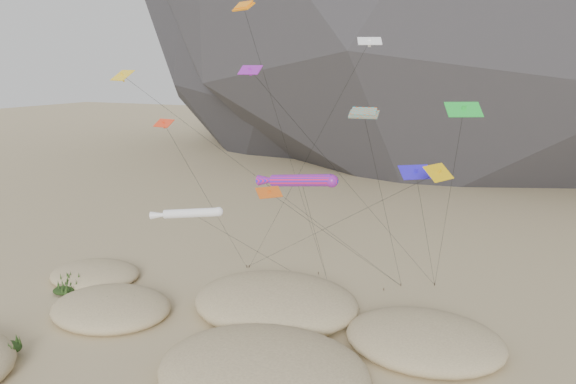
% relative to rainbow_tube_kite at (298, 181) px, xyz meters
% --- Properties ---
extents(dunes, '(51.23, 35.83, 3.69)m').
position_rel_rainbow_tube_kite_xyz_m(dunes, '(-3.47, -6.84, -12.78)').
color(dunes, '#CCB789').
rests_on(dunes, ground).
extents(dune_grass, '(42.06, 28.66, 1.56)m').
position_rel_rainbow_tube_kite_xyz_m(dune_grass, '(-4.49, -7.47, -12.67)').
color(dune_grass, black).
rests_on(dune_grass, ground).
extents(kite_stakes, '(20.78, 6.59, 0.30)m').
position_rel_rainbow_tube_kite_xyz_m(kite_stakes, '(-2.19, 12.49, -13.35)').
color(kite_stakes, '#3F2D1E').
rests_on(kite_stakes, ground).
extents(rainbow_tube_kite, '(7.44, 14.67, 14.33)m').
position_rel_rainbow_tube_kite_xyz_m(rainbow_tube_kite, '(0.00, 0.00, 0.00)').
color(rainbow_tube_kite, '#FD1A49').
rests_on(rainbow_tube_kite, ground).
extents(white_tube_kite, '(7.76, 16.22, 11.11)m').
position_rel_rainbow_tube_kite_xyz_m(white_tube_kite, '(-8.84, -3.08, -3.03)').
color(white_tube_kite, white).
rests_on(white_tube_kite, ground).
extents(orange_parafoil, '(6.99, 8.44, 28.40)m').
position_rel_rainbow_tube_kite_xyz_m(orange_parafoil, '(-7.55, 5.09, 14.04)').
color(orange_parafoil, orange).
rests_on(orange_parafoil, ground).
extents(multi_parafoil, '(2.21, 16.53, 19.74)m').
position_rel_rainbow_tube_kite_xyz_m(multi_parafoil, '(5.89, -1.39, 5.53)').
color(multi_parafoil, '#E65418').
rests_on(multi_parafoil, ground).
extents(delta_kites, '(31.69, 21.52, 25.10)m').
position_rel_rainbow_tube_kite_xyz_m(delta_kites, '(1.45, 0.47, 4.66)').
color(delta_kites, yellow).
rests_on(delta_kites, ground).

